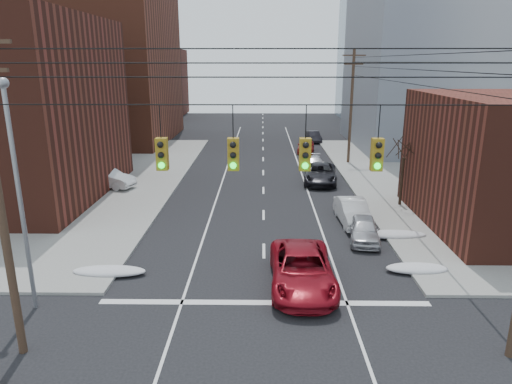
{
  "coord_description": "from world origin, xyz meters",
  "views": [
    {
      "loc": [
        -0.12,
        -10.77,
        9.84
      ],
      "look_at": [
        -0.44,
        13.08,
        3.0
      ],
      "focal_mm": 32.0,
      "sensor_mm": 36.0,
      "label": 1
    }
  ],
  "objects_px": {
    "red_pickup": "(302,269)",
    "lot_car_a": "(107,178)",
    "parked_car_b": "(353,212)",
    "parked_car_d": "(314,164)",
    "parked_car_a": "(364,229)",
    "lot_car_d": "(47,164)",
    "lot_car_c": "(8,198)",
    "parked_car_e": "(306,146)",
    "parked_car_f": "(313,137)",
    "parked_car_c": "(320,173)",
    "lot_car_b": "(72,177)"
  },
  "relations": [
    {
      "from": "red_pickup",
      "to": "lot_car_a",
      "type": "xyz_separation_m",
      "value": [
        -14.16,
        16.22,
        0.06
      ]
    },
    {
      "from": "parked_car_b",
      "to": "parked_car_d",
      "type": "xyz_separation_m",
      "value": [
        -0.8,
        14.61,
        -0.13
      ]
    },
    {
      "from": "parked_car_a",
      "to": "lot_car_d",
      "type": "xyz_separation_m",
      "value": [
        -25.47,
        16.03,
        0.13
      ]
    },
    {
      "from": "parked_car_a",
      "to": "lot_car_d",
      "type": "relative_size",
      "value": 1.03
    },
    {
      "from": "red_pickup",
      "to": "parked_car_b",
      "type": "relative_size",
      "value": 1.31
    },
    {
      "from": "parked_car_a",
      "to": "lot_car_c",
      "type": "height_order",
      "value": "lot_car_c"
    },
    {
      "from": "parked_car_a",
      "to": "parked_car_e",
      "type": "height_order",
      "value": "parked_car_e"
    },
    {
      "from": "parked_car_f",
      "to": "lot_car_c",
      "type": "height_order",
      "value": "lot_car_c"
    },
    {
      "from": "parked_car_c",
      "to": "parked_car_d",
      "type": "xyz_separation_m",
      "value": [
        0.0,
        4.55,
        -0.16
      ]
    },
    {
      "from": "parked_car_a",
      "to": "lot_car_b",
      "type": "relative_size",
      "value": 0.74
    },
    {
      "from": "parked_car_b",
      "to": "lot_car_b",
      "type": "height_order",
      "value": "lot_car_b"
    },
    {
      "from": "parked_car_d",
      "to": "lot_car_a",
      "type": "height_order",
      "value": "lot_car_a"
    },
    {
      "from": "red_pickup",
      "to": "lot_car_d",
      "type": "xyz_separation_m",
      "value": [
        -21.48,
        21.62,
        -0.03
      ]
    },
    {
      "from": "parked_car_c",
      "to": "parked_car_e",
      "type": "height_order",
      "value": "parked_car_c"
    },
    {
      "from": "parked_car_b",
      "to": "lot_car_c",
      "type": "xyz_separation_m",
      "value": [
        -23.16,
        2.54,
        0.06
      ]
    },
    {
      "from": "parked_car_e",
      "to": "parked_car_f",
      "type": "xyz_separation_m",
      "value": [
        1.6,
        6.9,
        -0.09
      ]
    },
    {
      "from": "parked_car_b",
      "to": "lot_car_d",
      "type": "relative_size",
      "value": 1.19
    },
    {
      "from": "red_pickup",
      "to": "lot_car_c",
      "type": "distance_m",
      "value": 22.18
    },
    {
      "from": "parked_car_c",
      "to": "lot_car_a",
      "type": "relative_size",
      "value": 1.24
    },
    {
      "from": "red_pickup",
      "to": "parked_car_d",
      "type": "distance_m",
      "value": 23.27
    },
    {
      "from": "parked_car_a",
      "to": "parked_car_e",
      "type": "xyz_separation_m",
      "value": [
        -0.88,
        26.26,
        0.08
      ]
    },
    {
      "from": "lot_car_c",
      "to": "parked_car_c",
      "type": "bearing_deg",
      "value": -92.65
    },
    {
      "from": "parked_car_e",
      "to": "lot_car_a",
      "type": "height_order",
      "value": "lot_car_a"
    },
    {
      "from": "parked_car_d",
      "to": "lot_car_d",
      "type": "xyz_separation_m",
      "value": [
        -24.58,
        -1.44,
        0.18
      ]
    },
    {
      "from": "parked_car_b",
      "to": "lot_car_c",
      "type": "height_order",
      "value": "parked_car_b"
    },
    {
      "from": "lot_car_d",
      "to": "parked_car_b",
      "type": "bearing_deg",
      "value": -109.5
    },
    {
      "from": "lot_car_a",
      "to": "lot_car_c",
      "type": "distance_m",
      "value": 7.31
    },
    {
      "from": "red_pickup",
      "to": "parked_car_c",
      "type": "relative_size",
      "value": 1.07
    },
    {
      "from": "parked_car_a",
      "to": "parked_car_f",
      "type": "height_order",
      "value": "parked_car_a"
    },
    {
      "from": "parked_car_f",
      "to": "lot_car_d",
      "type": "bearing_deg",
      "value": -152.85
    },
    {
      "from": "parked_car_d",
      "to": "lot_car_d",
      "type": "relative_size",
      "value": 1.12
    },
    {
      "from": "lot_car_d",
      "to": "parked_car_c",
      "type": "bearing_deg",
      "value": -89.28
    },
    {
      "from": "red_pickup",
      "to": "parked_car_c",
      "type": "bearing_deg",
      "value": 80.66
    },
    {
      "from": "lot_car_b",
      "to": "lot_car_d",
      "type": "bearing_deg",
      "value": 62.88
    },
    {
      "from": "parked_car_f",
      "to": "lot_car_a",
      "type": "xyz_separation_m",
      "value": [
        -18.86,
        -22.53,
        0.24
      ]
    },
    {
      "from": "parked_car_d",
      "to": "lot_car_c",
      "type": "relative_size",
      "value": 0.94
    },
    {
      "from": "parked_car_b",
      "to": "lot_car_a",
      "type": "distance_m",
      "value": 19.66
    },
    {
      "from": "lot_car_c",
      "to": "lot_car_d",
      "type": "relative_size",
      "value": 1.2
    },
    {
      "from": "parked_car_f",
      "to": "lot_car_d",
      "type": "relative_size",
      "value": 1.04
    },
    {
      "from": "parked_car_d",
      "to": "parked_car_e",
      "type": "relative_size",
      "value": 0.98
    },
    {
      "from": "lot_car_a",
      "to": "lot_car_b",
      "type": "distance_m",
      "value": 3.0
    },
    {
      "from": "lot_car_c",
      "to": "lot_car_b",
      "type": "bearing_deg",
      "value": -41.8
    },
    {
      "from": "parked_car_b",
      "to": "parked_car_a",
      "type": "bearing_deg",
      "value": -90.58
    },
    {
      "from": "parked_car_a",
      "to": "parked_car_b",
      "type": "height_order",
      "value": "parked_car_b"
    },
    {
      "from": "parked_car_a",
      "to": "parked_car_d",
      "type": "distance_m",
      "value": 17.49
    },
    {
      "from": "parked_car_a",
      "to": "parked_car_f",
      "type": "relative_size",
      "value": 0.99
    },
    {
      "from": "lot_car_b",
      "to": "parked_car_a",
      "type": "bearing_deg",
      "value": -96.32
    },
    {
      "from": "parked_car_b",
      "to": "parked_car_c",
      "type": "distance_m",
      "value": 10.1
    },
    {
      "from": "red_pickup",
      "to": "lot_car_a",
      "type": "relative_size",
      "value": 1.32
    },
    {
      "from": "parked_car_c",
      "to": "lot_car_b",
      "type": "xyz_separation_m",
      "value": [
        -20.22,
        -1.82,
        0.12
      ]
    }
  ]
}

